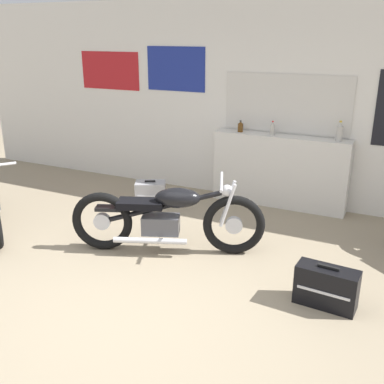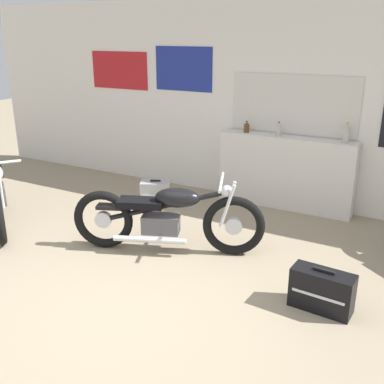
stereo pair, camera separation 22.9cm
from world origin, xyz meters
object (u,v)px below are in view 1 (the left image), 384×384
Objects in this scene: bottle_left_center at (272,129)px; hard_case_silver at (150,193)px; bottle_center at (340,132)px; motorcycle_black at (167,217)px; bottle_leftmost at (240,127)px; hard_case_black at (326,287)px.

hard_case_silver is (-1.53, -0.72, -0.93)m from bottle_left_center.
bottle_center is 0.53× the size of hard_case_silver.
motorcycle_black reaches higher than hard_case_silver.
bottle_leftmost is 0.29× the size of hard_case_black.
bottle_leftmost is 2.06m from motorcycle_black.
hard_case_silver is (-1.07, -0.73, -0.92)m from bottle_leftmost.
bottle_left_center is at bearing -2.29° from bottle_leftmost.
bottle_leftmost is 0.47m from bottle_left_center.
bottle_left_center reaches higher than motorcycle_black.
motorcycle_black is (-0.60, -1.93, -0.68)m from bottle_left_center.
hard_case_black is at bearing -62.06° from bottle_left_center.
motorcycle_black reaches higher than hard_case_black.
bottle_leftmost is 2.96m from hard_case_black.
hard_case_black reaches higher than hard_case_silver.
hard_case_silver is (-2.41, -0.74, -0.96)m from bottle_center.
bottle_center is at bearing 53.03° from motorcycle_black.
bottle_center is at bearing 17.17° from hard_case_silver.
motorcycle_black is at bearing -52.31° from hard_case_silver.
bottle_left_center is 2.13m from motorcycle_black.
bottle_center is at bearing 0.44° from bottle_leftmost.
motorcycle_black is at bearing 169.65° from hard_case_black.
bottle_center is at bearing 97.97° from hard_case_black.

